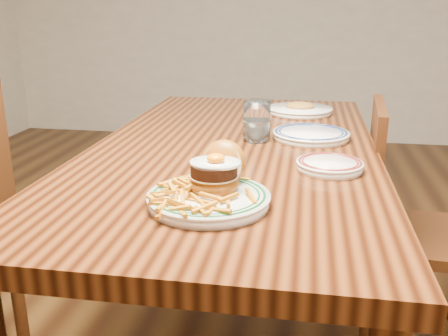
% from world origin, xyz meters
% --- Properties ---
extents(table, '(0.85, 1.60, 0.75)m').
position_xyz_m(table, '(0.00, 0.00, 0.66)').
color(table, black).
rests_on(table, floor).
extents(chair_right, '(0.43, 0.43, 0.86)m').
position_xyz_m(chair_right, '(0.56, 0.17, 0.46)').
color(chair_right, '#3D1B0C').
rests_on(chair_right, floor).
extents(main_plate, '(0.26, 0.28, 0.13)m').
position_xyz_m(main_plate, '(0.02, -0.48, 0.78)').
color(main_plate, white).
rests_on(main_plate, table).
extents(side_plate, '(0.17, 0.17, 0.03)m').
position_xyz_m(side_plate, '(0.28, -0.20, 0.77)').
color(side_plate, white).
rests_on(side_plate, table).
extents(rear_plate, '(0.24, 0.24, 0.03)m').
position_xyz_m(rear_plate, '(0.23, 0.11, 0.77)').
color(rear_plate, white).
rests_on(rear_plate, table).
extents(water_glass, '(0.08, 0.08, 0.13)m').
position_xyz_m(water_glass, '(0.06, 0.06, 0.81)').
color(water_glass, white).
rests_on(water_glass, table).
extents(far_plate, '(0.25, 0.25, 0.05)m').
position_xyz_m(far_plate, '(0.19, 0.51, 0.77)').
color(far_plate, white).
rests_on(far_plate, table).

